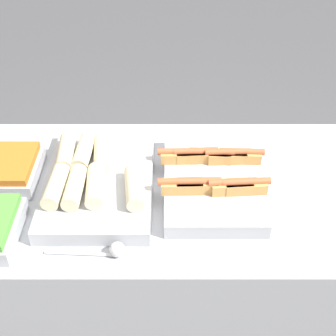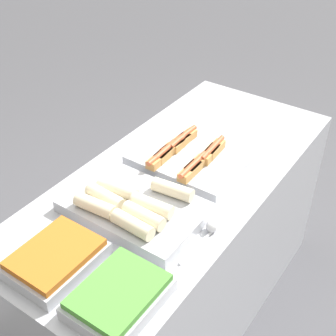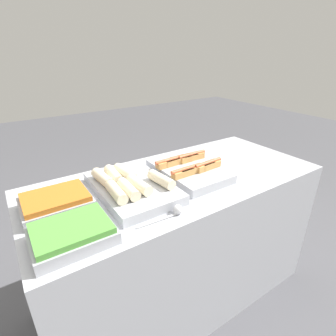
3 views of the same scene
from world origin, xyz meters
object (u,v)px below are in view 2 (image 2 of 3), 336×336
(tray_side_front, at_px, (119,296))
(tray_side_back, at_px, (56,259))
(tray_hotdogs, at_px, (187,160))
(serving_spoon_near, at_px, (209,230))
(tray_wraps, at_px, (134,207))

(tray_side_front, distance_m, tray_side_back, 0.27)
(tray_hotdogs, distance_m, tray_side_back, 0.72)
(tray_side_back, height_order, serving_spoon_near, tray_side_back)
(tray_wraps, xyz_separation_m, serving_spoon_near, (0.07, -0.29, -0.02))
(tray_wraps, relative_size, tray_side_back, 1.73)
(tray_side_back, xyz_separation_m, serving_spoon_near, (0.42, -0.34, -0.02))
(tray_side_front, xyz_separation_m, tray_side_back, (0.00, 0.27, 0.00))
(serving_spoon_near, bearing_deg, tray_side_front, 170.60)
(tray_hotdogs, xyz_separation_m, serving_spoon_near, (-0.30, -0.29, -0.02))
(tray_hotdogs, relative_size, tray_side_front, 1.54)
(tray_side_front, relative_size, tray_side_back, 1.00)
(tray_hotdogs, xyz_separation_m, tray_wraps, (-0.37, -0.01, 0.00))
(tray_wraps, bearing_deg, tray_side_front, -148.28)
(tray_side_back, bearing_deg, tray_side_front, -90.00)
(tray_side_front, bearing_deg, tray_wraps, 31.72)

